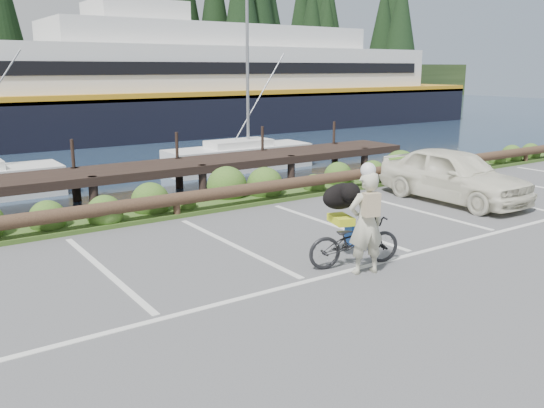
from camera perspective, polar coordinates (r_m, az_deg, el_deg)
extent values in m
plane|color=#505052|center=(9.89, 2.11, -6.99)|extent=(72.00, 72.00, 0.00)
cube|color=#3D5B21|center=(14.30, -10.58, -0.58)|extent=(34.00, 1.60, 0.10)
imported|color=black|center=(10.28, 8.16, -3.65)|extent=(1.83, 1.04, 0.91)
imported|color=beige|center=(9.82, 9.31, -1.88)|extent=(0.74, 0.58, 1.77)
ellipsoid|color=black|center=(10.58, 6.92, 0.77)|extent=(0.61, 0.91, 0.48)
imported|color=white|center=(15.79, 17.56, 2.77)|extent=(1.68, 4.15, 1.41)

